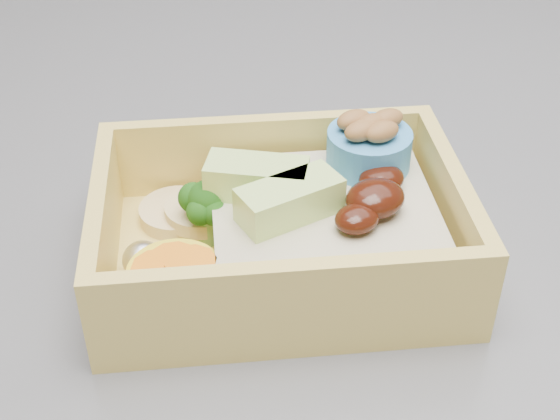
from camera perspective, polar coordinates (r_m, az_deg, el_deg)
bento_box at (r=0.43m, az=0.78°, el=-1.19°), size 0.24×0.21×0.07m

